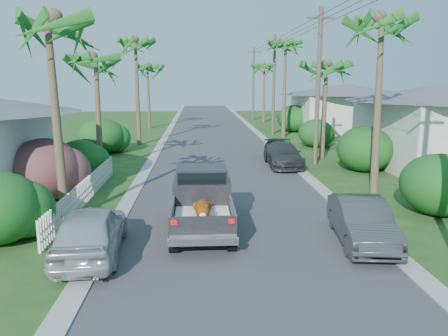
{
  "coord_description": "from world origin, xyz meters",
  "views": [
    {
      "loc": [
        -1.34,
        -12.29,
        4.95
      ],
      "look_at": [
        -0.3,
        5.35,
        1.4
      ],
      "focal_mm": 35.0,
      "sensor_mm": 36.0,
      "label": 1
    }
  ],
  "objects": [
    {
      "name": "utility_pole_b",
      "position": [
        5.6,
        13.0,
        4.6
      ],
      "size": [
        1.6,
        0.26,
        9.0
      ],
      "color": "brown",
      "rests_on": "ground"
    },
    {
      "name": "shrub_r_a",
      "position": [
        7.6,
        3.0,
        1.15
      ],
      "size": [
        2.8,
        3.08,
        2.3
      ],
      "primitive_type": "ellipsoid",
      "color": "#154B1D",
      "rests_on": "ground"
    },
    {
      "name": "shrub_r_d",
      "position": [
        8.0,
        30.0,
        1.3
      ],
      "size": [
        3.2,
        3.52,
        2.6
      ],
      "primitive_type": "ellipsoid",
      "color": "#154B1D",
      "rests_on": "ground"
    },
    {
      "name": "palm_l_a",
      "position": [
        -6.2,
        3.0,
        6.93
      ],
      "size": [
        4.4,
        4.4,
        8.2
      ],
      "color": "brown",
      "rests_on": "ground"
    },
    {
      "name": "shrub_l_b",
      "position": [
        -7.8,
        6.0,
        1.3
      ],
      "size": [
        3.0,
        3.3,
        2.6
      ],
      "primitive_type": "ellipsoid",
      "color": "#AC1856",
      "rests_on": "ground"
    },
    {
      "name": "parked_car_ln",
      "position": [
        -4.43,
        -0.28,
        0.74
      ],
      "size": [
        2.04,
        4.44,
        1.48
      ],
      "primitive_type": "imported",
      "rotation": [
        0.0,
        0.0,
        3.21
      ],
      "color": "silver",
      "rests_on": "ground"
    },
    {
      "name": "parked_car_rm",
      "position": [
        3.6,
        12.65,
        0.67
      ],
      "size": [
        1.96,
        4.68,
        1.35
      ],
      "primitive_type": "imported",
      "rotation": [
        0.0,
        0.0,
        -0.02
      ],
      "color": "#303335",
      "rests_on": "ground"
    },
    {
      "name": "utility_pole_c",
      "position": [
        5.6,
        28.0,
        4.6
      ],
      "size": [
        1.6,
        0.26,
        9.0
      ],
      "color": "brown",
      "rests_on": "ground"
    },
    {
      "name": "palm_l_d",
      "position": [
        -6.5,
        34.0,
        6.44
      ],
      "size": [
        4.4,
        4.4,
        7.7
      ],
      "color": "brown",
      "rests_on": "ground"
    },
    {
      "name": "shrub_l_c",
      "position": [
        -7.4,
        10.0,
        1.0
      ],
      "size": [
        2.4,
        2.64,
        2.0
      ],
      "primitive_type": "ellipsoid",
      "color": "#154B1D",
      "rests_on": "ground"
    },
    {
      "name": "palm_l_c",
      "position": [
        -6.0,
        22.0,
        7.91
      ],
      "size": [
        4.4,
        4.4,
        9.2
      ],
      "color": "brown",
      "rests_on": "ground"
    },
    {
      "name": "utility_pole_d",
      "position": [
        5.6,
        43.0,
        4.6
      ],
      "size": [
        1.6,
        0.26,
        9.0
      ],
      "color": "brown",
      "rests_on": "ground"
    },
    {
      "name": "parked_car_rf",
      "position": [
        3.64,
        15.0,
        0.66
      ],
      "size": [
        2.04,
        4.07,
        1.33
      ],
      "primitive_type": "imported",
      "rotation": [
        0.0,
        0.0,
        -0.12
      ],
      "color": "black",
      "rests_on": "ground"
    },
    {
      "name": "ground",
      "position": [
        0.0,
        0.0,
        0.0
      ],
      "size": [
        120.0,
        120.0,
        0.0
      ],
      "primitive_type": "plane",
      "color": "#23481B",
      "rests_on": "ground"
    },
    {
      "name": "palm_r_d",
      "position": [
        6.5,
        40.0,
        6.74
      ],
      "size": [
        4.4,
        4.4,
        8.0
      ],
      "color": "brown",
      "rests_on": "ground"
    },
    {
      "name": "shrub_l_d",
      "position": [
        -8.0,
        18.0,
        1.2
      ],
      "size": [
        3.2,
        3.52,
        2.4
      ],
      "primitive_type": "ellipsoid",
      "color": "#154B1D",
      "rests_on": "ground"
    },
    {
      "name": "shrub_r_c",
      "position": [
        7.5,
        20.0,
        1.05
      ],
      "size": [
        2.6,
        2.86,
        2.1
      ],
      "primitive_type": "ellipsoid",
      "color": "#154B1D",
      "rests_on": "ground"
    },
    {
      "name": "palm_l_b",
      "position": [
        -6.8,
        12.0,
        6.15
      ],
      "size": [
        4.4,
        4.4,
        7.4
      ],
      "color": "brown",
      "rests_on": "ground"
    },
    {
      "name": "parked_car_rn",
      "position": [
        3.65,
        0.26,
        0.68
      ],
      "size": [
        1.92,
        4.28,
        1.36
      ],
      "primitive_type": "imported",
      "rotation": [
        0.0,
        0.0,
        -0.12
      ],
      "color": "#343739",
      "rests_on": "ground"
    },
    {
      "name": "house_right_far",
      "position": [
        13.0,
        30.0,
        2.12
      ],
      "size": [
        9.0,
        8.0,
        4.6
      ],
      "color": "silver",
      "rests_on": "ground"
    },
    {
      "name": "palm_r_c",
      "position": [
        6.2,
        26.0,
        8.11
      ],
      "size": [
        4.4,
        4.4,
        9.4
      ],
      "color": "brown",
      "rests_on": "ground"
    },
    {
      "name": "palm_r_b",
      "position": [
        6.6,
        15.0,
        5.95
      ],
      "size": [
        4.4,
        4.4,
        7.2
      ],
      "color": "brown",
      "rests_on": "ground"
    },
    {
      "name": "picket_fence",
      "position": [
        -6.0,
        5.5,
        0.5
      ],
      "size": [
        0.1,
        11.0,
        1.0
      ],
      "primitive_type": "cube",
      "color": "white",
      "rests_on": "ground"
    },
    {
      "name": "road",
      "position": [
        0.0,
        25.0,
        0.01
      ],
      "size": [
        8.0,
        100.0,
        0.02
      ],
      "primitive_type": "cube",
      "color": "#38383A",
      "rests_on": "ground"
    },
    {
      "name": "pickup_truck",
      "position": [
        -1.24,
        2.09,
        1.01
      ],
      "size": [
        1.98,
        5.12,
        2.06
      ],
      "color": "black",
      "rests_on": "ground"
    },
    {
      "name": "curb_right",
      "position": [
        4.3,
        25.0,
        0.03
      ],
      "size": [
        0.6,
        100.0,
        0.06
      ],
      "primitive_type": "cube",
      "color": "#A5A39E",
      "rests_on": "ground"
    },
    {
      "name": "house_right_near",
      "position": [
        13.0,
        12.0,
        2.22
      ],
      "size": [
        8.0,
        9.0,
        4.8
      ],
      "color": "silver",
      "rests_on": "ground"
    },
    {
      "name": "shrub_r_b",
      "position": [
        7.8,
        11.0,
        1.25
      ],
      "size": [
        3.0,
        3.3,
        2.5
      ],
      "primitive_type": "ellipsoid",
      "color": "#154B1D",
      "rests_on": "ground"
    },
    {
      "name": "curb_left",
      "position": [
        -4.3,
        25.0,
        0.03
      ],
      "size": [
        0.6,
        100.0,
        0.06
      ],
      "primitive_type": "cube",
      "color": "#A5A39E",
      "rests_on": "ground"
    },
    {
      "name": "palm_r_a",
      "position": [
        6.3,
        6.0,
        7.42
      ],
      "size": [
        4.4,
        4.4,
        8.7
      ],
      "color": "brown",
      "rests_on": "ground"
    }
  ]
}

